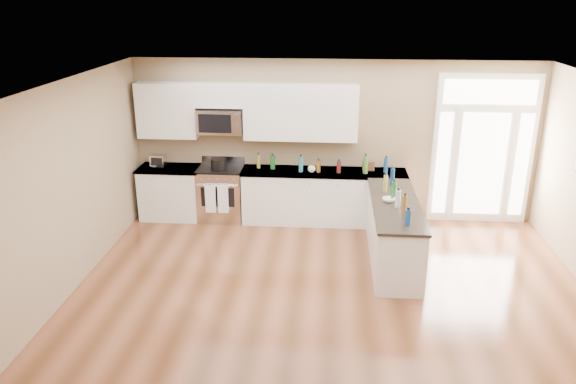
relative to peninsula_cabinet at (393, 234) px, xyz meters
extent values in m
plane|color=#5A3119|center=(-0.93, -2.24, -0.43)|extent=(8.00, 8.00, 0.00)
plane|color=#947E5D|center=(-0.93, 1.76, 0.97)|extent=(7.00, 0.00, 7.00)
plane|color=#947E5D|center=(-4.42, -2.24, 0.97)|extent=(0.00, 8.00, 8.00)
plane|color=white|center=(-0.93, -2.24, 2.37)|extent=(8.00, 8.00, 0.00)
cube|color=silver|center=(-3.80, 1.45, 0.02)|extent=(1.06, 0.62, 0.90)
cube|color=black|center=(-3.80, 1.45, -0.38)|extent=(1.02, 0.52, 0.10)
cube|color=black|center=(-3.80, 1.45, 0.49)|extent=(1.10, 0.66, 0.04)
cube|color=silver|center=(-1.08, 1.45, 0.02)|extent=(2.81, 0.62, 0.90)
cube|color=black|center=(-1.08, 1.45, -0.38)|extent=(2.77, 0.52, 0.10)
cube|color=black|center=(-1.08, 1.45, 0.49)|extent=(2.85, 0.66, 0.04)
cube|color=silver|center=(0.00, 0.00, 0.02)|extent=(0.65, 2.28, 0.90)
cube|color=black|center=(0.00, 0.00, -0.38)|extent=(0.61, 2.18, 0.10)
cube|color=black|center=(0.00, 0.00, 0.49)|extent=(0.69, 2.32, 0.04)
cube|color=silver|center=(-3.81, 1.59, 1.49)|extent=(1.04, 0.33, 0.95)
cube|color=silver|center=(-1.50, 1.59, 1.49)|extent=(1.94, 0.33, 0.95)
cube|color=silver|center=(-2.88, 1.59, 1.77)|extent=(0.82, 0.33, 0.40)
cube|color=silver|center=(-2.88, 1.56, 1.33)|extent=(0.78, 0.40, 0.42)
cube|color=black|center=(-2.94, 1.35, 1.33)|extent=(0.56, 0.01, 0.32)
cube|color=white|center=(1.62, 1.72, 0.87)|extent=(1.70, 0.08, 2.60)
cube|color=white|center=(1.62, 1.67, 0.62)|extent=(0.78, 0.02, 1.80)
cube|color=white|center=(0.96, 1.67, 0.62)|extent=(0.22, 0.02, 1.80)
cube|color=white|center=(2.28, 1.67, 0.62)|extent=(0.22, 0.02, 1.80)
cube|color=white|center=(1.62, 1.67, 1.87)|extent=(1.50, 0.02, 0.40)
cube|color=silver|center=(-2.89, 1.45, 0.03)|extent=(0.78, 0.64, 0.92)
cube|color=black|center=(-2.89, 1.45, 0.50)|extent=(0.78, 0.60, 0.03)
cube|color=silver|center=(-2.89, 1.75, 0.58)|extent=(0.78, 0.04, 0.14)
cube|color=black|center=(-2.89, 1.13, 0.09)|extent=(0.58, 0.01, 0.34)
cylinder|color=silver|center=(-2.89, 1.10, 0.31)|extent=(0.70, 0.02, 0.02)
cube|color=white|center=(-3.01, 1.09, 0.07)|extent=(0.18, 0.02, 0.50)
cube|color=white|center=(-2.79, 1.09, 0.07)|extent=(0.18, 0.02, 0.50)
cylinder|color=black|center=(-2.89, 1.34, 0.62)|extent=(0.35, 0.35, 0.21)
cube|color=silver|center=(-4.00, 1.47, 0.61)|extent=(0.27, 0.22, 0.22)
cube|color=brown|center=(-0.31, 1.59, 0.59)|extent=(0.20, 0.15, 0.16)
imported|color=white|center=(-4.05, 1.45, 0.53)|extent=(0.21, 0.21, 0.05)
imported|color=white|center=(-0.10, 0.02, 0.53)|extent=(0.22, 0.22, 0.06)
imported|color=white|center=(-1.29, 1.37, 0.56)|extent=(0.14, 0.14, 0.10)
cylinder|color=#19591E|center=(-1.98, 1.50, 0.62)|extent=(0.08, 0.08, 0.23)
cylinder|color=navy|center=(-0.03, 1.46, 0.63)|extent=(0.08, 0.08, 0.25)
cylinder|color=brown|center=(0.06, -0.54, 0.66)|extent=(0.07, 0.07, 0.30)
cylinder|color=olive|center=(-0.12, 0.46, 0.64)|extent=(0.06, 0.06, 0.27)
cylinder|color=#26727F|center=(-1.48, 1.37, 0.64)|extent=(0.07, 0.07, 0.27)
cylinder|color=#591919|center=(-0.83, 1.38, 0.60)|extent=(0.08, 0.08, 0.19)
cylinder|color=#B2B2B7|center=(0.01, -0.19, 0.63)|extent=(0.08, 0.08, 0.26)
cylinder|color=navy|center=(0.02, 0.76, 0.64)|extent=(0.07, 0.07, 0.28)
cylinder|color=#3F7226|center=(-0.38, 1.38, 0.66)|extent=(0.08, 0.08, 0.31)
cylinder|color=#19591E|center=(-0.02, 0.11, 0.65)|extent=(0.08, 0.08, 0.29)
cylinder|color=navy|center=(0.07, -0.84, 0.61)|extent=(0.08, 0.08, 0.21)
cylinder|color=brown|center=(-1.18, 1.38, 0.61)|extent=(0.07, 0.07, 0.20)
cylinder|color=olive|center=(-2.23, 1.54, 0.62)|extent=(0.06, 0.06, 0.24)
camera|label=1|loc=(-0.96, -7.80, 3.42)|focal=35.00mm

